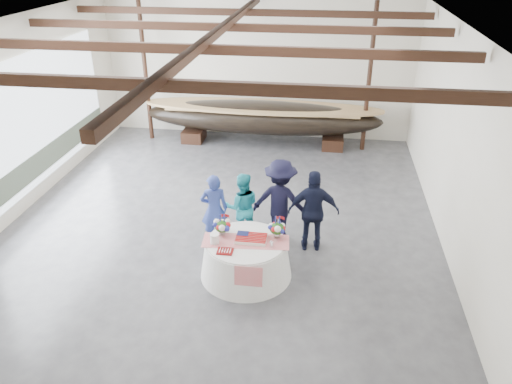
# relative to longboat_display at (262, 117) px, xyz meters

# --- Properties ---
(floor) EXTENTS (10.00, 12.00, 0.01)m
(floor) POSITION_rel_longboat_display_xyz_m (-0.26, -5.10, -0.92)
(floor) COLOR #3D3D42
(floor) RESTS_ON ground
(wall_back) EXTENTS (10.00, 0.02, 4.50)m
(wall_back) POSITION_rel_longboat_display_xyz_m (-0.26, 0.90, 1.33)
(wall_back) COLOR silver
(wall_back) RESTS_ON ground
(wall_front) EXTENTS (10.00, 0.02, 4.50)m
(wall_front) POSITION_rel_longboat_display_xyz_m (-0.26, -11.10, 1.33)
(wall_front) COLOR silver
(wall_front) RESTS_ON ground
(wall_left) EXTENTS (0.02, 12.00, 4.50)m
(wall_left) POSITION_rel_longboat_display_xyz_m (-5.26, -5.10, 1.33)
(wall_left) COLOR silver
(wall_left) RESTS_ON ground
(wall_right) EXTENTS (0.02, 12.00, 4.50)m
(wall_right) POSITION_rel_longboat_display_xyz_m (4.74, -5.10, 1.33)
(wall_right) COLOR silver
(wall_right) RESTS_ON ground
(ceiling) EXTENTS (10.00, 12.00, 0.01)m
(ceiling) POSITION_rel_longboat_display_xyz_m (-0.26, -5.10, 3.58)
(ceiling) COLOR white
(ceiling) RESTS_ON wall_back
(pavilion_structure) EXTENTS (9.80, 11.76, 4.50)m
(pavilion_structure) POSITION_rel_longboat_display_xyz_m (-0.26, -4.24, 3.09)
(pavilion_structure) COLOR black
(pavilion_structure) RESTS_ON ground
(open_bay) EXTENTS (0.03, 7.00, 3.20)m
(open_bay) POSITION_rel_longboat_display_xyz_m (-5.21, -4.10, 0.91)
(open_bay) COLOR silver
(open_bay) RESTS_ON ground
(longboat_display) EXTENTS (7.65, 1.53, 1.43)m
(longboat_display) POSITION_rel_longboat_display_xyz_m (0.00, 0.00, 0.00)
(longboat_display) COLOR black
(longboat_display) RESTS_ON ground
(banquet_table) EXTENTS (1.83, 1.83, 0.79)m
(banquet_table) POSITION_rel_longboat_display_xyz_m (0.62, -7.09, -0.52)
(banquet_table) COLOR white
(banquet_table) RESTS_ON ground
(tabletop_items) EXTENTS (1.73, 0.95, 0.40)m
(tabletop_items) POSITION_rel_longboat_display_xyz_m (0.59, -6.96, 0.02)
(tabletop_items) COLOR red
(tabletop_items) RESTS_ON banquet_table
(guest_woman_blue) EXTENTS (0.68, 0.53, 1.64)m
(guest_woman_blue) POSITION_rel_longboat_display_xyz_m (-0.25, -5.99, -0.09)
(guest_woman_blue) COLOR navy
(guest_woman_blue) RESTS_ON ground
(guest_woman_teal) EXTENTS (0.87, 0.74, 1.59)m
(guest_woman_teal) POSITION_rel_longboat_display_xyz_m (0.32, -5.74, -0.12)
(guest_woman_teal) COLOR teal
(guest_woman_teal) RESTS_ON ground
(guest_man_left) EXTENTS (1.34, 0.89, 1.93)m
(guest_man_left) POSITION_rel_longboat_display_xyz_m (1.15, -5.68, 0.05)
(guest_man_left) COLOR black
(guest_man_left) RESTS_ON ground
(guest_man_right) EXTENTS (1.11, 0.53, 1.85)m
(guest_man_right) POSITION_rel_longboat_display_xyz_m (1.89, -5.95, 0.01)
(guest_man_right) COLOR black
(guest_man_right) RESTS_ON ground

